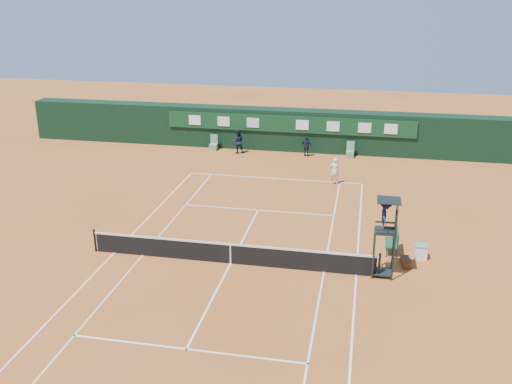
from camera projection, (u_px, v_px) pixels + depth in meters
ground at (231, 263)px, 25.17m from camera, size 90.00×90.00×0.00m
court_lines at (231, 263)px, 25.17m from camera, size 11.05×23.85×0.01m
tennis_net at (230, 253)px, 25.00m from camera, size 12.90×0.10×1.10m
back_wall at (290, 130)px, 41.91m from camera, size 40.00×1.65×3.00m
linesman_chair_left at (214, 146)px, 42.16m from camera, size 0.55×0.50×1.15m
linesman_chair_right at (350, 153)px, 40.35m from camera, size 0.55×0.50×1.15m
umpire_chair at (386, 222)px, 23.34m from camera, size 0.96×0.95×3.42m
player_bench at (394, 240)px, 26.03m from camera, size 0.56×1.20×1.10m
tennis_bag at (406, 262)px, 24.96m from camera, size 0.47×0.86×0.31m
cooler at (421, 251)px, 25.58m from camera, size 0.57×0.57×0.65m
tennis_ball at (266, 190)px, 33.99m from camera, size 0.07×0.07×0.07m
player at (335, 171)px, 34.84m from camera, size 0.71×0.57×1.70m
ball_kid_left at (238, 141)px, 41.21m from camera, size 1.01×0.90×1.74m
ball_kid_right at (307, 146)px, 40.49m from camera, size 0.91×0.52×1.47m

